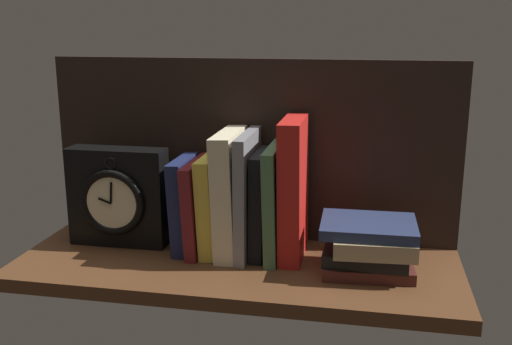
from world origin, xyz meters
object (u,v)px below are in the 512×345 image
Objects in this scene: book_navy_bierce at (185,204)px; book_red_requiem at (293,189)px; framed_clock at (118,197)px; book_black_skeptic at (261,203)px; book_green_romantic at (275,201)px; book_gray_chess at (248,194)px; book_stack_side at (369,246)px; book_maroon_dawkins at (199,205)px; book_yellow_seinlanguage at (212,203)px; book_cream_twain at (231,193)px.

book_red_requiem reaches higher than book_navy_bierce.
book_black_skeptic is at bearing 1.38° from framed_clock.
framed_clock is (-13.41, -0.68, 0.72)cm from book_navy_bierce.
book_navy_bierce is 17.49cm from book_green_romantic.
book_green_romantic is (2.62, 0.00, 0.59)cm from book_black_skeptic.
book_gray_chess is 24.10cm from book_stack_side.
book_green_romantic reaches higher than book_stack_side.
book_gray_chess reaches higher than book_maroon_dawkins.
book_gray_chess is 0.89× the size of book_red_requiem.
book_navy_bierce is at bearing 180.00° from book_yellow_seinlanguage.
book_cream_twain reaches higher than framed_clock.
book_green_romantic is at bearing -0.00° from book_maroon_dawkins.
book_cream_twain is 6.04cm from book_black_skeptic.
book_gray_chess is at bearing -0.00° from book_maroon_dawkins.
book_red_requiem is (5.98, -0.00, 3.15)cm from book_black_skeptic.
book_maroon_dawkins is at bearing 2.41° from framed_clock.
book_maroon_dawkins is at bearing 180.00° from book_cream_twain.
framed_clock is (-30.83, -0.68, -0.81)cm from book_green_romantic.
book_gray_chess is at bearing 0.00° from book_yellow_seinlanguage.
framed_clock is at bearing -178.86° from book_red_requiem.
book_maroon_dawkins is 0.67× the size of book_red_requiem.
book_maroon_dawkins is 32.78cm from book_stack_side.
book_navy_bierce is 14.83cm from book_black_skeptic.
book_green_romantic is (8.41, 0.00, -1.17)cm from book_cream_twain.
book_stack_side is (48.23, -4.47, -4.74)cm from framed_clock.
book_red_requiem is at bearing -0.00° from book_navy_bierce.
book_red_requiem reaches higher than book_stack_side.
framed_clock is at bearing -178.74° from book_green_romantic.
book_navy_bierce is at bearing 2.90° from framed_clock.
book_cream_twain reaches higher than book_stack_side.
book_maroon_dawkins is 2.78cm from book_yellow_seinlanguage.
book_red_requiem is (8.53, -0.00, 1.42)cm from book_gray_chess.
book_green_romantic is at bearing 0.00° from book_navy_bierce.
framed_clock is at bearing -178.49° from book_gray_chess.
book_black_skeptic reaches higher than book_maroon_dawkins.
framed_clock reaches higher than book_stack_side.
book_black_skeptic is 28.22cm from framed_clock.
book_yellow_seinlanguage is at bearing 2.06° from framed_clock.
book_stack_side is at bearing -14.43° from book_black_skeptic.
book_gray_chess reaches higher than framed_clock.
book_maroon_dawkins is 9.98cm from book_gray_chess.
book_navy_bierce is 0.77× the size of book_gray_chess.
book_yellow_seinlanguage is at bearing 180.00° from book_black_skeptic.
framed_clock is (-28.21, -0.68, -0.22)cm from book_black_skeptic.
book_cream_twain is (9.02, -0.00, 2.70)cm from book_navy_bierce.
book_red_requiem is at bearing -0.00° from book_gray_chess.
book_cream_twain is 27.16cm from book_stack_side.
framed_clock is at bearing -178.27° from book_cream_twain.
book_black_skeptic is at bearing 0.00° from book_gray_chess.
book_stack_side is (20.02, -5.15, -4.96)cm from book_black_skeptic.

